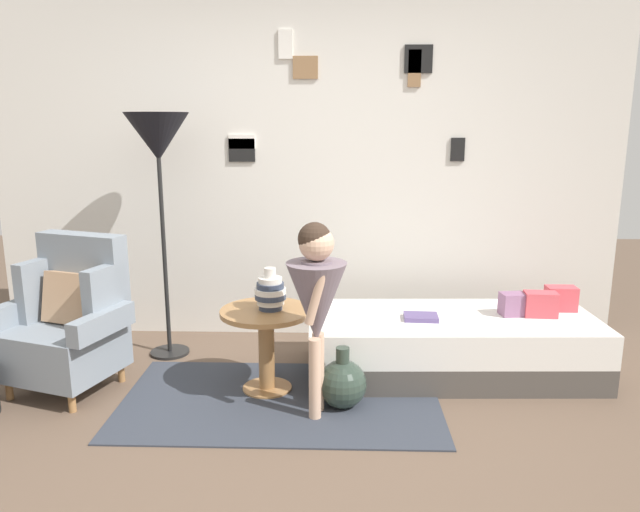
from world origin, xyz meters
name	(u,v)px	position (x,y,z in m)	size (l,w,h in m)	color
ground_plane	(284,464)	(0.00, 0.00, 0.00)	(12.00, 12.00, 0.00)	brown
gallery_wall	(305,170)	(0.00, 1.95, 1.30)	(4.80, 0.12, 2.60)	silver
rug	(281,400)	(-0.08, 0.69, 0.01)	(1.92, 1.11, 0.01)	#333842
armchair	(70,321)	(-1.43, 0.87, 0.44)	(0.87, 0.75, 0.97)	#9E7042
daybed	(451,345)	(1.02, 1.15, 0.20)	(1.93, 0.86, 0.40)	#4C4742
pillow_head	(561,298)	(1.79, 1.31, 0.48)	(0.20, 0.12, 0.17)	#D64C56
pillow_mid	(540,304)	(1.61, 1.17, 0.48)	(0.21, 0.12, 0.16)	#D64C56
pillow_back	(513,304)	(1.43, 1.19, 0.48)	(0.16, 0.12, 0.15)	gray
side_table	(266,333)	(-0.18, 0.84, 0.38)	(0.57, 0.57, 0.53)	#9E7042
vase_striped	(270,292)	(-0.15, 0.85, 0.64)	(0.19, 0.19, 0.26)	#2D384C
floor_lamp	(158,145)	(-0.97, 1.43, 1.51)	(0.44, 0.44, 1.73)	black
person_child	(316,295)	(0.14, 0.52, 0.73)	(0.34, 0.34, 1.13)	#D8AD8E
book_on_daybed	(421,317)	(0.81, 1.08, 0.42)	(0.22, 0.16, 0.03)	#5C4B81
demijohn_near	(342,383)	(0.29, 0.63, 0.15)	(0.29, 0.29, 0.37)	#2D3D33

